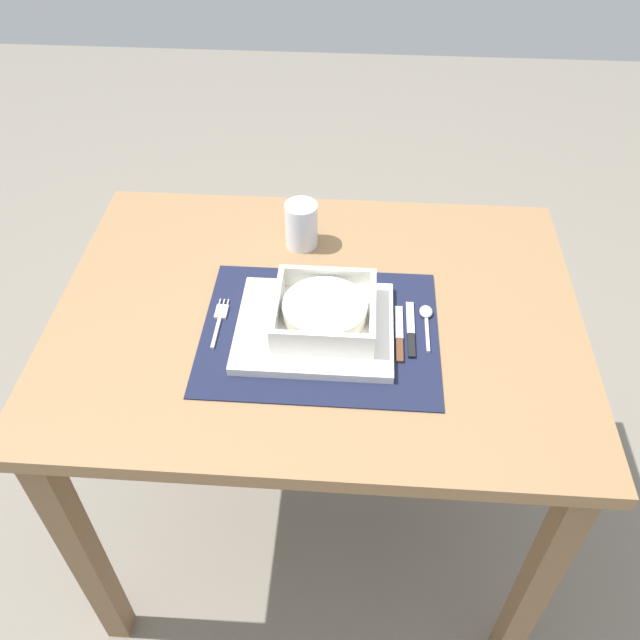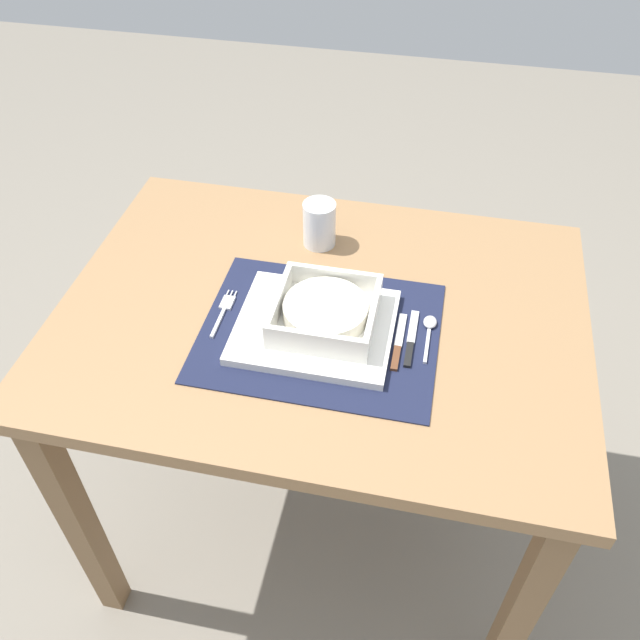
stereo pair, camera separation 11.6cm
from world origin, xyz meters
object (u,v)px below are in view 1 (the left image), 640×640
at_px(dining_table, 317,351).
at_px(drinking_glass, 301,227).
at_px(spoon, 426,317).
at_px(bread_knife, 399,337).
at_px(porridge_bowl, 325,312).
at_px(butter_knife, 411,333).
at_px(fork, 220,318).

bearing_deg(dining_table, drinking_glass, 103.08).
relative_size(spoon, bread_knife, 0.82).
distance_m(dining_table, porridge_bowl, 0.16).
bearing_deg(spoon, butter_knife, -126.39).
relative_size(porridge_bowl, fork, 1.35).
bearing_deg(porridge_bowl, drinking_glass, 104.35).
bearing_deg(bread_knife, fork, 179.01).
bearing_deg(drinking_glass, dining_table, -76.92).
bearing_deg(dining_table, spoon, -3.64).
relative_size(porridge_bowl, bread_knife, 1.28).
relative_size(dining_table, butter_knife, 7.00).
xyz_separation_m(fork, spoon, (0.37, 0.03, 0.00)).
relative_size(fork, bread_knife, 0.95).
bearing_deg(butter_knife, drinking_glass, 132.78).
bearing_deg(bread_knife, dining_table, 160.10).
distance_m(fork, butter_knife, 0.35).
xyz_separation_m(butter_knife, bread_knife, (-0.02, -0.01, -0.00)).
distance_m(spoon, drinking_glass, 0.32).
bearing_deg(bread_knife, spoon, 50.80).
relative_size(dining_table, porridge_bowl, 5.48).
xyz_separation_m(porridge_bowl, bread_knife, (0.13, -0.02, -0.03)).
bearing_deg(drinking_glass, spoon, -40.51).
bearing_deg(dining_table, butter_knife, -17.42).
xyz_separation_m(dining_table, butter_knife, (0.17, -0.05, 0.12)).
bearing_deg(spoon, drinking_glass, 138.25).
xyz_separation_m(spoon, bread_knife, (-0.05, -0.05, -0.00)).
xyz_separation_m(fork, butter_knife, (0.35, -0.01, 0.00)).
height_order(bread_knife, drinking_glass, drinking_glass).
bearing_deg(spoon, porridge_bowl, -170.73).
bearing_deg(fork, porridge_bowl, 1.08).
distance_m(porridge_bowl, butter_knife, 0.16).
bearing_deg(drinking_glass, porridge_bowl, -75.65).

